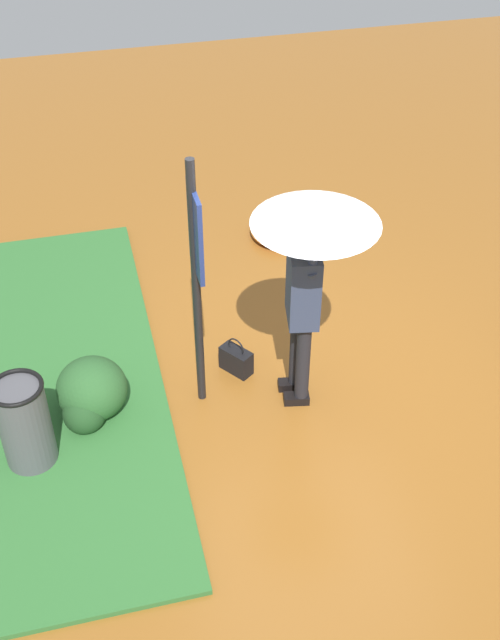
{
  "coord_description": "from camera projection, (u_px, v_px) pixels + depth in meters",
  "views": [
    {
      "loc": [
        4.69,
        -1.75,
        4.84
      ],
      "look_at": [
        -0.14,
        -0.55,
        0.85
      ],
      "focal_mm": 44.19,
      "sensor_mm": 36.0,
      "label": 1
    }
  ],
  "objects": [
    {
      "name": "leaf_pile_by_bench",
      "position": [
        275.0,
        231.0,
        8.87
      ],
      "size": [
        0.69,
        0.55,
        0.15
      ],
      "color": "#A86023",
      "rests_on": "ground_plane"
    },
    {
      "name": "shrub_cluster",
      "position": [
        90.0,
        393.0,
        6.57
      ],
      "size": [
        0.65,
        0.6,
        0.54
      ],
      "color": "#285628",
      "rests_on": "ground_plane"
    },
    {
      "name": "info_sign_post",
      "position": [
        196.0,
        260.0,
        6.0
      ],
      "size": [
        0.44,
        0.07,
        2.3
      ],
      "color": "black",
      "rests_on": "ground_plane"
    },
    {
      "name": "handbag",
      "position": [
        236.0,
        360.0,
        7.09
      ],
      "size": [
        0.33,
        0.29,
        0.37
      ],
      "color": "black",
      "rests_on": "ground_plane"
    },
    {
      "name": "trash_bin",
      "position": [
        25.0,
        425.0,
        6.06
      ],
      "size": [
        0.42,
        0.42,
        0.83
      ],
      "color": "#4C4C51",
      "rests_on": "ground_plane"
    },
    {
      "name": "person_with_umbrella",
      "position": [
        310.0,
        252.0,
        5.9
      ],
      "size": [
        0.96,
        0.96,
        2.04
      ],
      "color": "black",
      "rests_on": "ground_plane"
    },
    {
      "name": "ground_plane",
      "position": [
        314.0,
        396.0,
        6.91
      ],
      "size": [
        18.0,
        18.0,
        0.0
      ],
      "primitive_type": "plane",
      "color": "brown"
    }
  ]
}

